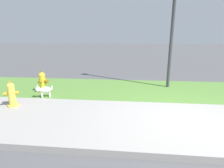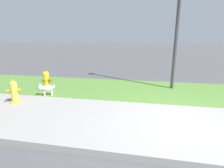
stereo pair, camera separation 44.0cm
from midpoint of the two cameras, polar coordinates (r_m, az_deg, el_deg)
The scene contains 7 objects.
ground_plane at distance 3.97m, azimuth 20.85°, elevation -11.73°, with size 120.00×120.00×0.00m, color #515154.
sidewalk_pavement at distance 3.96m, azimuth 20.86°, elevation -11.67°, with size 18.00×2.22×0.01m, color #9E9993.
grass_verge at distance 6.18m, azimuth 15.29°, elevation -1.81°, with size 18.00×2.62×0.01m, color #568438.
street_curb at distance 2.96m, azimuth 27.07°, elevation -20.68°, with size 18.00×0.16×0.12m, color #9E9993.
fire_hydrant_at_driveway at distance 5.24m, azimuth -32.06°, elevation -2.93°, with size 0.36×0.33×0.67m.
fire_hydrant_near_corner at distance 6.17m, azimuth -23.64°, elevation 0.60°, with size 0.35×0.38×0.69m.
small_white_dog at distance 5.60m, azimuth -23.45°, elevation -1.86°, with size 0.46×0.30×0.39m.
Camera 1 is at (-1.26, -3.46, 1.70)m, focal length 28.00 mm.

